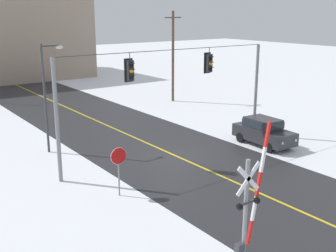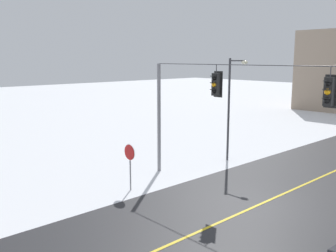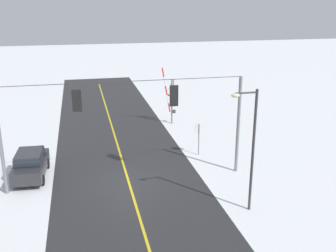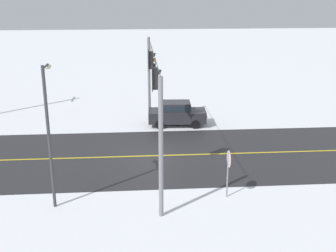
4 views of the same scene
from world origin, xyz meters
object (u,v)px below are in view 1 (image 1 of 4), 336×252
at_px(stop_sign, 119,161).
at_px(streetlamp_near, 48,88).
at_px(railroad_crossing, 248,210).
at_px(parked_car_charcoal, 264,131).
at_px(utility_pole, 173,56).

distance_m(stop_sign, streetlamp_near, 8.36).
relative_size(stop_sign, railroad_crossing, 0.47).
height_order(stop_sign, railroad_crossing, railroad_crossing).
distance_m(parked_car_charcoal, utility_pole, 15.28).
height_order(railroad_crossing, parked_car_charcoal, railroad_crossing).
xyz_separation_m(stop_sign, utility_pole, (14.84, 15.84, 2.58)).
distance_m(stop_sign, parked_car_charcoal, 11.39).
relative_size(stop_sign, streetlamp_near, 0.36).
bearing_deg(utility_pole, stop_sign, -133.14).
bearing_deg(stop_sign, streetlamp_near, 90.86).
bearing_deg(parked_car_charcoal, stop_sign, -173.11).
relative_size(parked_car_charcoal, utility_pole, 0.51).
relative_size(stop_sign, parked_car_charcoal, 0.55).
relative_size(railroad_crossing, utility_pole, 0.61).
bearing_deg(utility_pole, parked_car_charcoal, -103.82).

